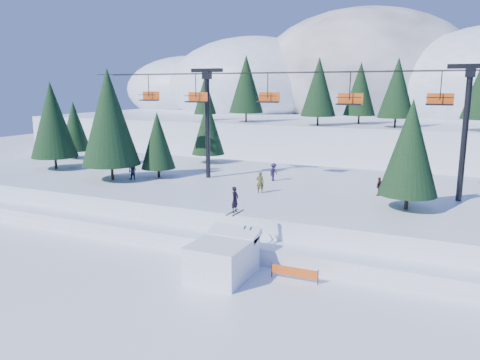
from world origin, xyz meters
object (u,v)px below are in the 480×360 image
at_px(jump_kicker, 223,257).
at_px(chairlift, 318,108).
at_px(banner_far, 376,267).
at_px(banner_near, 294,272).

bearing_deg(jump_kicker, chairlift, 85.75).
relative_size(jump_kicker, chairlift, 0.11).
xyz_separation_m(jump_kicker, banner_far, (8.25, 3.95, -0.65)).
bearing_deg(banner_far, banner_near, -145.73).
bearing_deg(chairlift, banner_near, -78.38).
bearing_deg(banner_near, chairlift, 101.62).
distance_m(chairlift, banner_near, 17.09).
height_order(banner_near, banner_far, same).
relative_size(chairlift, banner_near, 16.09).
bearing_deg(jump_kicker, banner_near, 15.33).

